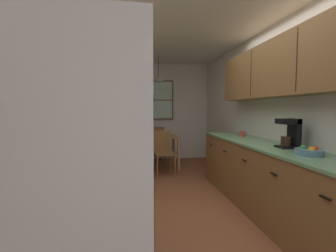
# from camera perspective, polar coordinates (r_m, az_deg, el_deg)

# --- Properties ---
(ground_plane) EXTENTS (12.00, 12.00, 0.00)m
(ground_plane) POSITION_cam_1_polar(r_m,az_deg,el_deg) (4.01, 2.23, -15.53)
(ground_plane) COLOR brown
(wall_left) EXTENTS (0.10, 9.00, 2.55)m
(wall_left) POSITION_cam_1_polar(r_m,az_deg,el_deg) (3.77, -18.35, 2.79)
(wall_left) COLOR silver
(wall_left) RESTS_ON ground
(wall_right) EXTENTS (0.10, 9.00, 2.55)m
(wall_right) POSITION_cam_1_polar(r_m,az_deg,el_deg) (4.24, 20.54, 2.87)
(wall_right) COLOR silver
(wall_right) RESTS_ON ground
(wall_back) EXTENTS (4.40, 0.10, 2.55)m
(wall_back) POSITION_cam_1_polar(r_m,az_deg,el_deg) (6.40, -2.09, 3.46)
(wall_back) COLOR silver
(wall_back) RESTS_ON ground
(ceiling_slab) EXTENTS (4.40, 9.00, 0.08)m
(ceiling_slab) POSITION_cam_1_polar(r_m,az_deg,el_deg) (3.98, 2.34, 22.31)
(ceiling_slab) COLOR white
(refrigerator) EXTENTS (0.73, 0.77, 1.81)m
(refrigerator) POSITION_cam_1_polar(r_m,az_deg,el_deg) (1.54, -17.99, -12.77)
(refrigerator) COLOR white
(refrigerator) RESTS_ON ground
(stove_range) EXTENTS (0.66, 0.66, 1.10)m
(stove_range) POSITION_cam_1_polar(r_m,az_deg,el_deg) (2.38, -15.72, -17.71)
(stove_range) COLOR black
(stove_range) RESTS_ON ground
(microwave_over_range) EXTENTS (0.39, 0.58, 0.34)m
(microwave_over_range) POSITION_cam_1_polar(r_m,az_deg,el_deg) (2.25, -19.25, 11.70)
(microwave_over_range) COLOR black
(counter_left) EXTENTS (0.64, 1.97, 0.90)m
(counter_left) POSITION_cam_1_polar(r_m,az_deg,el_deg) (3.63, -13.09, -10.31)
(counter_left) COLOR brown
(counter_left) RESTS_ON ground
(upper_cabinets_left) EXTENTS (0.33, 2.05, 0.69)m
(upper_cabinets_left) POSITION_cam_1_polar(r_m,az_deg,el_deg) (3.52, -15.87, 12.15)
(upper_cabinets_left) COLOR brown
(counter_right) EXTENTS (0.64, 3.24, 0.90)m
(counter_right) POSITION_cam_1_polar(r_m,az_deg,el_deg) (3.39, 22.50, -11.54)
(counter_right) COLOR brown
(counter_right) RESTS_ON ground
(upper_cabinets_right) EXTENTS (0.33, 2.92, 0.71)m
(upper_cabinets_right) POSITION_cam_1_polar(r_m,az_deg,el_deg) (3.34, 25.73, 12.42)
(upper_cabinets_right) COLOR brown
(dining_table) EXTENTS (0.87, 0.74, 0.73)m
(dining_table) POSITION_cam_1_polar(r_m,az_deg,el_deg) (5.45, -2.28, -3.69)
(dining_table) COLOR #A87F51
(dining_table) RESTS_ON ground
(dining_chair_near) EXTENTS (0.45, 0.45, 0.90)m
(dining_chair_near) POSITION_cam_1_polar(r_m,az_deg,el_deg) (4.90, -1.15, -5.85)
(dining_chair_near) COLOR brown
(dining_chair_near) RESTS_ON ground
(dining_chair_far) EXTENTS (0.44, 0.44, 0.90)m
(dining_chair_far) POSITION_cam_1_polar(r_m,az_deg,el_deg) (6.03, -2.86, -3.97)
(dining_chair_far) COLOR brown
(dining_chair_far) RESTS_ON ground
(pendant_light) EXTENTS (0.26, 0.26, 0.59)m
(pendant_light) POSITION_cam_1_polar(r_m,az_deg,el_deg) (5.44, -2.32, 11.08)
(pendant_light) COLOR black
(back_window) EXTENTS (0.73, 0.05, 1.04)m
(back_window) POSITION_cam_1_polar(r_m,az_deg,el_deg) (6.33, -2.00, 6.23)
(back_window) COLOR brown
(trash_bin) EXTENTS (0.35, 0.35, 0.69)m
(trash_bin) POSITION_cam_1_polar(r_m,az_deg,el_deg) (4.86, -8.28, -7.84)
(trash_bin) COLOR white
(trash_bin) RESTS_ON ground
(storage_canister) EXTENTS (0.12, 0.12, 0.19)m
(storage_canister) POSITION_cam_1_polar(r_m,az_deg,el_deg) (2.76, -14.63, -3.42)
(storage_canister) COLOR #265999
(storage_canister) RESTS_ON counter_left
(dish_towel) EXTENTS (0.02, 0.16, 0.24)m
(dish_towel) POSITION_cam_1_polar(r_m,az_deg,el_deg) (2.50, -6.83, -15.75)
(dish_towel) COLOR silver
(coffee_maker) EXTENTS (0.22, 0.18, 0.34)m
(coffee_maker) POSITION_cam_1_polar(r_m,az_deg,el_deg) (3.07, 27.31, -1.44)
(coffee_maker) COLOR black
(coffee_maker) RESTS_ON counter_right
(mug_by_coffeemaker) EXTENTS (0.12, 0.09, 0.09)m
(mug_by_coffeemaker) POSITION_cam_1_polar(r_m,az_deg,el_deg) (4.05, 17.37, -1.80)
(mug_by_coffeemaker) COLOR #BF3F33
(mug_by_coffeemaker) RESTS_ON counter_right
(fruit_bowl) EXTENTS (0.25, 0.25, 0.09)m
(fruit_bowl) POSITION_cam_1_polar(r_m,az_deg,el_deg) (2.69, 30.79, -5.26)
(fruit_bowl) COLOR #597F9E
(fruit_bowl) RESTS_ON counter_right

